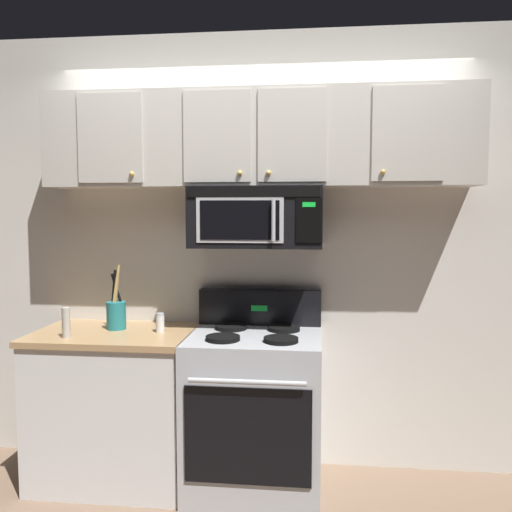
{
  "coord_description": "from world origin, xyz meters",
  "views": [
    {
      "loc": [
        0.35,
        -2.58,
        1.61
      ],
      "look_at": [
        0.0,
        0.49,
        1.35
      ],
      "focal_mm": 37.62,
      "sensor_mm": 36.0,
      "label": 1
    }
  ],
  "objects_px": {
    "over_range_microwave": "(257,217)",
    "utensil_crock_teal": "(116,313)",
    "salt_shaker": "(160,323)",
    "pepper_mill": "(66,323)",
    "stove_range": "(255,408)"
  },
  "relations": [
    {
      "from": "utensil_crock_teal",
      "to": "salt_shaker",
      "type": "xyz_separation_m",
      "value": [
        0.29,
        -0.05,
        -0.04
      ]
    },
    {
      "from": "stove_range",
      "to": "pepper_mill",
      "type": "relative_size",
      "value": 6.55
    },
    {
      "from": "utensil_crock_teal",
      "to": "over_range_microwave",
      "type": "bearing_deg",
      "value": 3.76
    },
    {
      "from": "over_range_microwave",
      "to": "utensil_crock_teal",
      "type": "bearing_deg",
      "value": -176.24
    },
    {
      "from": "stove_range",
      "to": "over_range_microwave",
      "type": "height_order",
      "value": "over_range_microwave"
    },
    {
      "from": "over_range_microwave",
      "to": "pepper_mill",
      "type": "distance_m",
      "value": 1.24
    },
    {
      "from": "stove_range",
      "to": "over_range_microwave",
      "type": "distance_m",
      "value": 1.11
    },
    {
      "from": "salt_shaker",
      "to": "pepper_mill",
      "type": "relative_size",
      "value": 0.66
    },
    {
      "from": "over_range_microwave",
      "to": "utensil_crock_teal",
      "type": "xyz_separation_m",
      "value": [
        -0.85,
        -0.06,
        -0.57
      ]
    },
    {
      "from": "stove_range",
      "to": "salt_shaker",
      "type": "bearing_deg",
      "value": 179.0
    },
    {
      "from": "over_range_microwave",
      "to": "salt_shaker",
      "type": "relative_size",
      "value": 6.69
    },
    {
      "from": "over_range_microwave",
      "to": "pepper_mill",
      "type": "xyz_separation_m",
      "value": [
        -1.04,
        -0.3,
        -0.59
      ]
    },
    {
      "from": "stove_range",
      "to": "pepper_mill",
      "type": "xyz_separation_m",
      "value": [
        -1.05,
        -0.18,
        0.52
      ]
    },
    {
      "from": "stove_range",
      "to": "pepper_mill",
      "type": "distance_m",
      "value": 1.18
    },
    {
      "from": "utensil_crock_teal",
      "to": "salt_shaker",
      "type": "height_order",
      "value": "utensil_crock_teal"
    }
  ]
}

